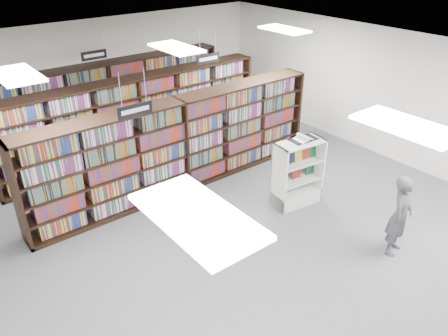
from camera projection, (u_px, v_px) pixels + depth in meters
floor at (239, 226)px, 8.69m from camera, size 12.00×12.00×0.00m
ceiling at (242, 68)px, 7.17m from camera, size 10.00×12.00×0.10m
wall_back at (101, 78)px, 12.08m from camera, size 10.00×0.10×3.20m
wall_right at (397, 98)px, 10.65m from camera, size 0.10×12.00×3.20m
bookshelf_row_near at (181, 145)px, 9.58m from camera, size 7.00×0.60×2.10m
bookshelf_row_mid at (137, 118)px, 10.96m from camera, size 7.00×0.60×2.10m
bookshelf_row_far at (108, 100)px, 12.14m from camera, size 7.00×0.60×2.10m
aisle_sign_left at (135, 109)px, 7.37m from camera, size 0.65×0.02×0.80m
aisle_sign_right at (208, 58)px, 10.38m from camera, size 0.65×0.02×0.80m
aisle_sign_center at (94, 54)px, 10.68m from camera, size 0.65×0.02×0.80m
troffer_front_left at (197, 216)px, 3.49m from camera, size 0.60×1.20×0.04m
troffer_front_center at (407, 126)px, 5.12m from camera, size 0.60×1.20×0.04m
troffer_back_left at (17, 75)px, 6.94m from camera, size 0.60×1.20×0.04m
troffer_back_center at (176, 48)px, 8.57m from camera, size 0.60×1.20×0.04m
troffer_back_right at (284, 29)px, 10.20m from camera, size 0.60×1.20×0.04m
endcap_display at (296, 182)px, 9.28m from camera, size 1.09×0.65×1.44m
open_book at (303, 138)px, 8.87m from camera, size 0.59×0.37×0.13m
shopper at (400, 216)px, 7.66m from camera, size 0.65×0.52×1.55m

